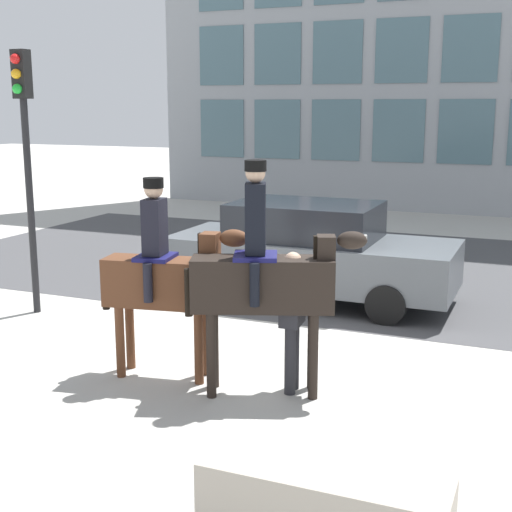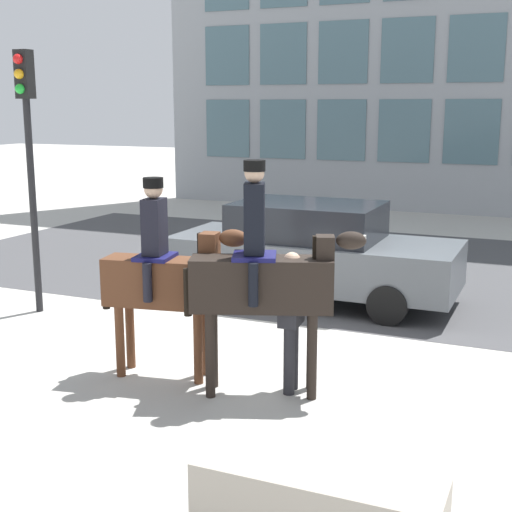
# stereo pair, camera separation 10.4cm
# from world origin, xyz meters

# --- Properties ---
(ground_plane) EXTENTS (80.00, 80.00, 0.00)m
(ground_plane) POSITION_xyz_m (0.00, 0.00, 0.00)
(ground_plane) COLOR #B2AFA8
(road_surface) EXTENTS (18.08, 8.50, 0.01)m
(road_surface) POSITION_xyz_m (0.00, 4.75, 0.00)
(road_surface) COLOR #444447
(road_surface) RESTS_ON ground_plane
(mounted_horse_lead) EXTENTS (1.83, 0.67, 2.43)m
(mounted_horse_lead) POSITION_xyz_m (-0.69, -2.05, 1.26)
(mounted_horse_lead) COLOR #59331E
(mounted_horse_lead) RESTS_ON ground_plane
(mounted_horse_companion) EXTENTS (1.94, 0.98, 2.67)m
(mounted_horse_companion) POSITION_xyz_m (0.62, -2.07, 1.36)
(mounted_horse_companion) COLOR black
(mounted_horse_companion) RESTS_ON ground_plane
(pedestrian_bystander) EXTENTS (0.82, 0.48, 1.65)m
(pedestrian_bystander) POSITION_xyz_m (0.87, -1.93, 0.97)
(pedestrian_bystander) COLOR #232328
(pedestrian_bystander) RESTS_ON ground_plane
(street_car_near_lane) EXTENTS (4.76, 1.96, 1.66)m
(street_car_near_lane) POSITION_xyz_m (-0.18, 1.94, 0.84)
(street_car_near_lane) COLOR #51565B
(street_car_near_lane) RESTS_ON ground_plane
(traffic_light) EXTENTS (0.24, 0.29, 4.07)m
(traffic_light) POSITION_xyz_m (-3.99, -0.46, 2.72)
(traffic_light) COLOR black
(traffic_light) RESTS_ON ground_plane
(planter_ledge) EXTENTS (1.85, 0.56, 0.64)m
(planter_ledge) POSITION_xyz_m (2.13, -4.67, 0.32)
(planter_ledge) COLOR #ADA393
(planter_ledge) RESTS_ON ground_plane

